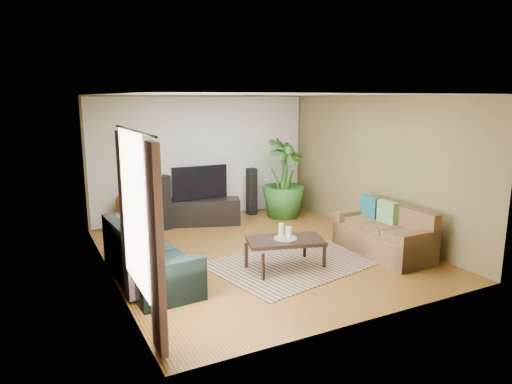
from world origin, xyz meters
TOP-DOWN VIEW (x-y plane):
  - floor at (0.00, 0.00)m, footprint 5.50×5.50m
  - ceiling at (0.00, 0.00)m, footprint 5.50×5.50m
  - wall_back at (0.00, 2.75)m, footprint 5.00×0.00m
  - wall_front at (0.00, -2.75)m, footprint 5.00×0.00m
  - wall_left at (-2.50, 0.00)m, footprint 0.00×5.50m
  - wall_right at (2.50, 0.00)m, footprint 0.00×5.50m
  - backwall_panel at (0.00, 2.74)m, footprint 4.90×0.00m
  - window_pane at (-2.48, -1.60)m, footprint 0.00×1.80m
  - curtain_near at (-2.43, -2.35)m, footprint 0.08×0.35m
  - curtain_far at (-2.43, -0.85)m, footprint 0.08×0.35m
  - curtain_rod at (-2.43, -1.60)m, footprint 0.03×1.90m
  - sofa_left at (-2.02, -0.35)m, footprint 1.02×2.09m
  - sofa_right at (1.84, -0.98)m, footprint 0.80×1.77m
  - area_rug at (0.26, -0.66)m, footprint 2.93×2.34m
  - coffee_table at (0.01, -0.80)m, footprint 1.31×0.96m
  - candle_tray at (0.01, -0.80)m, footprint 0.36×0.36m
  - candle_tall at (-0.05, -0.77)m, footprint 0.08×0.08m
  - candle_mid at (0.05, -0.84)m, footprint 0.08×0.08m
  - candle_short at (0.08, -0.74)m, footprint 0.08×0.08m
  - tv_stand at (-0.29, 2.21)m, footprint 1.72×1.01m
  - television at (-0.29, 2.23)m, footprint 1.21×0.07m
  - speaker_left at (-1.05, 2.22)m, footprint 0.23×0.25m
  - speaker_right at (1.06, 2.50)m, footprint 0.19×0.22m
  - potted_plant at (1.61, 1.96)m, footprint 1.34×1.34m
  - plant_pot at (1.61, 1.96)m, footprint 0.32×0.32m
  - pedestal at (-1.81, 2.50)m, footprint 0.40×0.40m
  - vase at (-1.81, 2.50)m, footprint 0.35×0.35m
  - side_table at (-2.13, 0.62)m, footprint 0.65×0.65m

SIDE VIEW (x-z plane):
  - floor at x=0.00m, z-range 0.00..0.00m
  - area_rug at x=0.26m, z-range 0.00..0.01m
  - plant_pot at x=1.61m, z-range 0.00..0.25m
  - pedestal at x=-1.81m, z-range 0.00..0.38m
  - coffee_table at x=0.01m, z-range 0.00..0.48m
  - tv_stand at x=-0.29m, z-range 0.00..0.55m
  - side_table at x=-2.13m, z-range 0.00..0.56m
  - sofa_left at x=-2.02m, z-range 0.00..0.85m
  - sofa_right at x=1.84m, z-range 0.00..0.85m
  - candle_tray at x=0.01m, z-range 0.48..0.50m
  - speaker_right at x=1.06m, z-range 0.00..1.08m
  - vase at x=-1.81m, z-range 0.31..0.80m
  - speaker_left at x=-1.05m, z-range 0.00..1.12m
  - candle_short at x=0.08m, z-range 0.50..0.65m
  - candle_mid at x=0.05m, z-range 0.50..0.68m
  - candle_tall at x=-0.05m, z-range 0.50..0.73m
  - potted_plant at x=1.61m, z-range 0.00..1.76m
  - television at x=-0.29m, z-range 0.55..1.26m
  - curtain_near at x=-2.43m, z-range 0.05..2.25m
  - curtain_far at x=-2.43m, z-range 0.05..2.25m
  - wall_left at x=-2.50m, z-range -1.40..4.10m
  - wall_right at x=2.50m, z-range -1.40..4.10m
  - wall_back at x=0.00m, z-range -1.15..3.85m
  - wall_front at x=0.00m, z-range -1.15..3.85m
  - backwall_panel at x=0.00m, z-range -1.10..3.80m
  - window_pane at x=-2.48m, z-range 0.50..2.30m
  - curtain_rod at x=-2.43m, z-range 2.28..2.31m
  - ceiling at x=0.00m, z-range 2.70..2.70m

